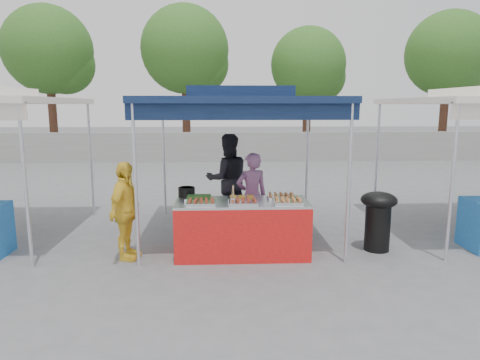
{
  "coord_description": "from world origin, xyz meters",
  "views": [
    {
      "loc": [
        -0.31,
        -6.39,
        2.27
      ],
      "look_at": [
        0.0,
        0.6,
        1.05
      ],
      "focal_mm": 32.0,
      "sensor_mm": 36.0,
      "label": 1
    }
  ],
  "objects_px": {
    "cooking_pot": "(187,192)",
    "vendor_woman": "(252,196)",
    "helper_man": "(228,179)",
    "customer_person": "(125,211)",
    "wok_burner": "(378,216)",
    "vendor_table": "(242,228)"
  },
  "relations": [
    {
      "from": "vendor_table",
      "to": "helper_man",
      "type": "xyz_separation_m",
      "value": [
        -0.19,
        1.82,
        0.45
      ]
    },
    {
      "from": "helper_man",
      "to": "customer_person",
      "type": "bearing_deg",
      "value": 40.69
    },
    {
      "from": "wok_burner",
      "to": "helper_man",
      "type": "relative_size",
      "value": 0.54
    },
    {
      "from": "cooking_pot",
      "to": "helper_man",
      "type": "distance_m",
      "value": 1.62
    },
    {
      "from": "cooking_pot",
      "to": "helper_man",
      "type": "relative_size",
      "value": 0.15
    },
    {
      "from": "vendor_table",
      "to": "vendor_woman",
      "type": "relative_size",
      "value": 1.34
    },
    {
      "from": "cooking_pot",
      "to": "wok_burner",
      "type": "xyz_separation_m",
      "value": [
        3.01,
        -0.21,
        -0.36
      ]
    },
    {
      "from": "vendor_woman",
      "to": "helper_man",
      "type": "relative_size",
      "value": 0.86
    },
    {
      "from": "cooking_pot",
      "to": "customer_person",
      "type": "height_order",
      "value": "customer_person"
    },
    {
      "from": "cooking_pot",
      "to": "vendor_woman",
      "type": "relative_size",
      "value": 0.18
    },
    {
      "from": "cooking_pot",
      "to": "wok_burner",
      "type": "relative_size",
      "value": 0.28
    },
    {
      "from": "vendor_table",
      "to": "customer_person",
      "type": "distance_m",
      "value": 1.76
    },
    {
      "from": "cooking_pot",
      "to": "vendor_woman",
      "type": "xyz_separation_m",
      "value": [
        1.07,
        0.49,
        -0.18
      ]
    },
    {
      "from": "helper_man",
      "to": "customer_person",
      "type": "relative_size",
      "value": 1.19
    },
    {
      "from": "vendor_woman",
      "to": "helper_man",
      "type": "bearing_deg",
      "value": -82.62
    },
    {
      "from": "wok_burner",
      "to": "customer_person",
      "type": "xyz_separation_m",
      "value": [
        -3.88,
        -0.22,
        0.17
      ]
    },
    {
      "from": "cooking_pot",
      "to": "customer_person",
      "type": "distance_m",
      "value": 0.99
    },
    {
      "from": "helper_man",
      "to": "vendor_woman",
      "type": "bearing_deg",
      "value": 101.56
    },
    {
      "from": "vendor_woman",
      "to": "wok_burner",
      "type": "bearing_deg",
      "value": 145.58
    },
    {
      "from": "wok_burner",
      "to": "helper_man",
      "type": "distance_m",
      "value": 2.9
    },
    {
      "from": "wok_burner",
      "to": "customer_person",
      "type": "height_order",
      "value": "customer_person"
    },
    {
      "from": "vendor_table",
      "to": "wok_burner",
      "type": "bearing_deg",
      "value": 3.58
    }
  ]
}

